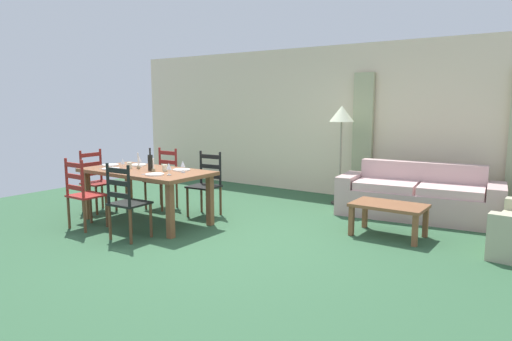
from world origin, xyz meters
The scene contains 31 objects.
ground_plane centered at (0.00, 0.00, -0.01)m, with size 9.60×9.60×0.02m, color #2D5536.
wall_far centered at (0.00, 3.30, 1.35)m, with size 9.60×0.16×2.70m, color beige.
curtain_panel_left centered at (0.54, 3.16, 1.10)m, with size 0.35×0.08×2.20m, color #AAAD82.
dining_table centered at (-1.36, -0.07, 0.66)m, with size 1.90×0.96×0.75m.
dining_chair_near_left centered at (-1.78, -0.80, 0.48)m, with size 0.42×0.40×0.96m.
dining_chair_near_right centered at (-0.91, -0.80, 0.48)m, with size 0.44×0.42×0.96m.
dining_chair_far_left centered at (-1.84, 0.71, 0.48)m, with size 0.43×0.41×0.96m.
dining_chair_far_right centered at (-0.93, 0.71, 0.48)m, with size 0.45×0.43×0.96m.
dining_chair_head_west centered at (-2.53, -0.05, 0.48)m, with size 0.40×0.42×0.96m.
dinner_plate_near_left centered at (-1.81, -0.32, 0.76)m, with size 0.24×0.24×0.02m, color white.
fork_near_left centered at (-1.96, -0.32, 0.75)m, with size 0.02×0.17×0.01m, color silver.
dinner_plate_near_right centered at (-0.91, -0.32, 0.76)m, with size 0.24×0.24×0.02m, color white.
fork_near_right centered at (-1.06, -0.32, 0.75)m, with size 0.02×0.17×0.01m, color silver.
dinner_plate_far_left centered at (-1.81, 0.18, 0.76)m, with size 0.24×0.24×0.02m, color white.
fork_far_left centered at (-1.96, 0.18, 0.75)m, with size 0.02×0.17×0.01m, color silver.
dinner_plate_far_right centered at (-0.91, 0.18, 0.76)m, with size 0.24×0.24×0.02m, color white.
fork_far_right centered at (-1.06, 0.18, 0.75)m, with size 0.02×0.17×0.01m, color silver.
dinner_plate_head_west centered at (-2.14, -0.07, 0.76)m, with size 0.24×0.24×0.02m, color white.
fork_head_west centered at (-2.29, -0.07, 0.75)m, with size 0.02×0.17×0.01m, color silver.
wine_bottle centered at (-1.27, -0.07, 0.87)m, with size 0.07×0.07×0.32m.
wine_glass_near_left centered at (-1.67, -0.22, 0.86)m, with size 0.06×0.06×0.16m.
wine_glass_near_right centered at (-0.76, -0.21, 0.86)m, with size 0.06×0.06×0.16m.
wine_glass_far_left centered at (-1.67, 0.09, 0.86)m, with size 0.06×0.06×0.16m.
wine_glass_far_right centered at (-0.77, 0.06, 0.86)m, with size 0.06×0.06×0.16m.
coffee_cup_primary centered at (-1.06, 0.00, 0.80)m, with size 0.07×0.07×0.09m, color beige.
coffee_cup_secondary centered at (-1.67, -0.11, 0.80)m, with size 0.07×0.07×0.09m, color beige.
candle_tall centered at (-1.54, -0.05, 0.81)m, with size 0.05×0.05×0.23m.
candle_short centered at (-1.16, -0.11, 0.80)m, with size 0.05×0.05×0.19m.
couch centered at (1.73, 2.41, 0.29)m, with size 2.36×1.07×0.80m.
coffee_table centered at (1.70, 1.19, 0.36)m, with size 0.90×0.56×0.42m.
standing_lamp centered at (0.39, 2.59, 1.41)m, with size 0.40×0.40×1.64m.
Camera 1 is at (3.54, -4.38, 1.68)m, focal length 31.96 mm.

